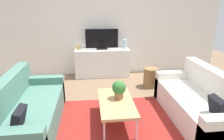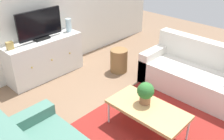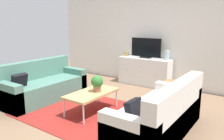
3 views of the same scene
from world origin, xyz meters
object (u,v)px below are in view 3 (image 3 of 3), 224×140
(couch_left_side, at_px, (42,86))
(flat_screen_tv, at_px, (146,48))
(mantel_clock, at_px, (126,54))
(wicker_basket, at_px, (171,91))
(potted_plant, at_px, (97,83))
(coffee_table, at_px, (92,94))
(couch_right_side, at_px, (162,117))
(glass_vase, at_px, (167,55))
(tv_console, at_px, (145,71))

(couch_left_side, height_order, flat_screen_tv, flat_screen_tv)
(flat_screen_tv, xyz_separation_m, mantel_clock, (-0.60, -0.02, -0.20))
(flat_screen_tv, relative_size, wicker_basket, 1.86)
(couch_left_side, xyz_separation_m, potted_plant, (1.49, 0.14, 0.29))
(coffee_table, distance_m, wicker_basket, 1.78)
(couch_right_side, bearing_deg, couch_left_side, 180.00)
(couch_right_side, xyz_separation_m, wicker_basket, (-0.42, 1.49, -0.06))
(glass_vase, bearing_deg, couch_left_side, -129.51)
(coffee_table, xyz_separation_m, mantel_clock, (-0.68, 2.33, 0.44))
(potted_plant, height_order, flat_screen_tv, flat_screen_tv)
(tv_console, bearing_deg, couch_right_side, -57.46)
(wicker_basket, bearing_deg, potted_plant, -125.45)
(flat_screen_tv, bearing_deg, potted_plant, -86.61)
(tv_console, bearing_deg, wicker_basket, -38.88)
(couch_left_side, distance_m, mantel_clock, 2.54)
(glass_vase, distance_m, wicker_basket, 1.20)
(couch_left_side, relative_size, flat_screen_tv, 2.23)
(couch_right_side, relative_size, tv_console, 1.32)
(couch_right_side, relative_size, flat_screen_tv, 2.23)
(glass_vase, xyz_separation_m, mantel_clock, (-1.21, 0.00, -0.06))
(tv_console, distance_m, glass_vase, 0.78)
(tv_console, height_order, wicker_basket, tv_console)
(potted_plant, bearing_deg, coffee_table, -121.52)
(potted_plant, bearing_deg, flat_screen_tv, 93.39)
(couch_right_side, relative_size, wicker_basket, 4.14)
(flat_screen_tv, bearing_deg, couch_right_side, -57.68)
(glass_vase, distance_m, mantel_clock, 1.21)
(flat_screen_tv, distance_m, wicker_basket, 1.62)
(tv_console, height_order, glass_vase, glass_vase)
(couch_right_side, bearing_deg, mantel_clock, 131.75)
(couch_left_side, distance_m, flat_screen_tv, 2.84)
(tv_console, distance_m, wicker_basket, 1.42)
(wicker_basket, bearing_deg, couch_right_side, -74.30)
(couch_left_side, bearing_deg, tv_console, 60.31)
(couch_right_side, height_order, flat_screen_tv, flat_screen_tv)
(couch_right_side, xyz_separation_m, mantel_clock, (-2.12, 2.37, 0.52))
(wicker_basket, bearing_deg, coffee_table, -125.20)
(potted_plant, distance_m, wicker_basket, 1.70)
(couch_left_side, xyz_separation_m, wicker_basket, (2.45, 1.49, -0.06))
(couch_right_side, xyz_separation_m, flat_screen_tv, (-1.52, 2.39, 0.72))
(couch_left_side, bearing_deg, couch_right_side, 0.00)
(coffee_table, xyz_separation_m, tv_console, (-0.08, 2.33, -0.00))
(tv_console, bearing_deg, potted_plant, -86.58)
(potted_plant, xyz_separation_m, flat_screen_tv, (-0.13, 2.26, 0.43))
(coffee_table, bearing_deg, couch_right_side, -1.75)
(coffee_table, height_order, flat_screen_tv, flat_screen_tv)
(wicker_basket, bearing_deg, glass_vase, 119.09)
(potted_plant, xyz_separation_m, wicker_basket, (0.96, 1.35, -0.35))
(couch_left_side, height_order, glass_vase, glass_vase)
(couch_left_side, relative_size, couch_right_side, 1.00)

